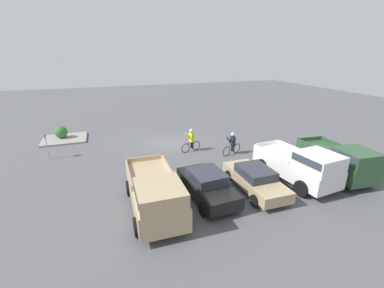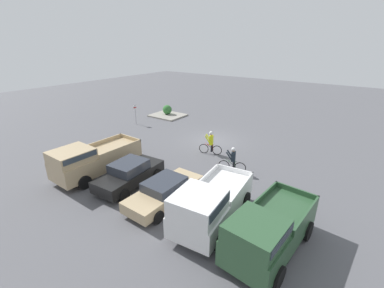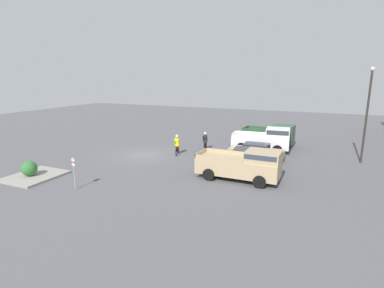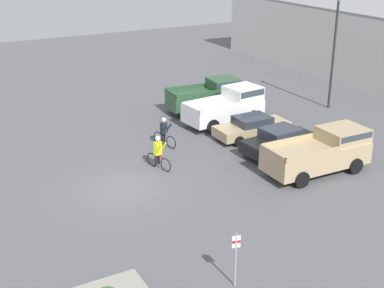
# 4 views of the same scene
# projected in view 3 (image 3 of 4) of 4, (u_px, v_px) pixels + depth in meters

# --- Properties ---
(ground_plane) EXTENTS (80.00, 80.00, 0.00)m
(ground_plane) POSITION_uv_depth(u_px,v_px,m) (145.00, 155.00, 26.44)
(ground_plane) COLOR #56565B
(pickup_truck_0) EXTENTS (2.52, 5.02, 2.13)m
(pickup_truck_0) POSITION_uv_depth(u_px,v_px,m) (272.00, 135.00, 29.77)
(pickup_truck_0) COLOR #2D5133
(pickup_truck_0) RESTS_ON ground_plane
(pickup_truck_1) EXTENTS (2.66, 5.26, 2.22)m
(pickup_truck_1) POSITION_uv_depth(u_px,v_px,m) (265.00, 139.00, 27.37)
(pickup_truck_1) COLOR white
(pickup_truck_1) RESTS_ON ground_plane
(sedan_0) EXTENTS (1.95, 4.53, 1.31)m
(sedan_0) POSITION_uv_depth(u_px,v_px,m) (256.00, 151.00, 25.02)
(sedan_0) COLOR tan
(sedan_0) RESTS_ON ground_plane
(sedan_1) EXTENTS (2.18, 4.37, 1.48)m
(sedan_1) POSITION_uv_depth(u_px,v_px,m) (247.00, 158.00, 22.56)
(sedan_1) COLOR black
(sedan_1) RESTS_ON ground_plane
(pickup_truck_2) EXTENTS (2.38, 5.49, 2.11)m
(pickup_truck_2) POSITION_uv_depth(u_px,v_px,m) (244.00, 164.00, 19.79)
(pickup_truck_2) COLOR tan
(pickup_truck_2) RESTS_ON ground_plane
(cyclist_0) EXTENTS (1.68, 0.63, 1.80)m
(cyclist_0) POSITION_uv_depth(u_px,v_px,m) (177.00, 144.00, 26.41)
(cyclist_0) COLOR black
(cyclist_0) RESTS_ON ground_plane
(cyclist_1) EXTENTS (1.72, 0.64, 1.72)m
(cyclist_1) POSITION_uv_depth(u_px,v_px,m) (205.00, 141.00, 28.14)
(cyclist_1) COLOR black
(cyclist_1) RESTS_ON ground_plane
(fire_lane_sign) EXTENTS (0.10, 0.30, 2.06)m
(fire_lane_sign) POSITION_uv_depth(u_px,v_px,m) (74.00, 170.00, 18.09)
(fire_lane_sign) COLOR #9E9EA3
(fire_lane_sign) RESTS_ON ground_plane
(lamppost) EXTENTS (0.36, 0.36, 7.49)m
(lamppost) POSITION_uv_depth(u_px,v_px,m) (368.00, 109.00, 23.06)
(lamppost) COLOR #2D2823
(lamppost) RESTS_ON ground_plane
(curb_island) EXTENTS (3.55, 3.05, 0.15)m
(curb_island) POSITION_uv_depth(u_px,v_px,m) (35.00, 176.00, 20.55)
(curb_island) COLOR gray
(curb_island) RESTS_ON ground_plane
(shrub) EXTENTS (1.03, 1.03, 1.03)m
(shrub) POSITION_uv_depth(u_px,v_px,m) (29.00, 168.00, 20.31)
(shrub) COLOR #337033
(shrub) RESTS_ON curb_island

